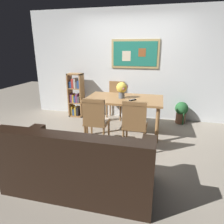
% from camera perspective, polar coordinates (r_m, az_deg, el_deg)
% --- Properties ---
extents(ground_plane, '(12.00, 12.00, 0.00)m').
position_cam_1_polar(ground_plane, '(3.82, 1.60, -8.60)').
color(ground_plane, gray).
extents(wall_back_with_painting, '(5.20, 0.14, 2.60)m').
position_cam_1_polar(wall_back_with_painting, '(5.00, 5.67, 13.20)').
color(wall_back_with_painting, silver).
rests_on(wall_back_with_painting, ground_plane).
extents(dining_table, '(1.55, 0.94, 0.73)m').
position_cam_1_polar(dining_table, '(4.10, 3.48, 2.83)').
color(dining_table, '#9E7042').
rests_on(dining_table, ground_plane).
extents(dining_chair_far_left, '(0.40, 0.41, 0.91)m').
position_cam_1_polar(dining_chair_far_left, '(5.00, 1.11, 4.38)').
color(dining_chair_far_left, '#9E7042').
rests_on(dining_chair_far_left, ground_plane).
extents(dining_chair_near_right, '(0.40, 0.41, 0.91)m').
position_cam_1_polar(dining_chair_near_right, '(3.30, 6.52, -2.95)').
color(dining_chair_near_right, '#9E7042').
rests_on(dining_chair_near_right, ground_plane).
extents(dining_chair_near_left, '(0.40, 0.41, 0.91)m').
position_cam_1_polar(dining_chair_near_left, '(3.45, -4.73, -1.93)').
color(dining_chair_near_left, '#9E7042').
rests_on(dining_chair_near_left, ground_plane).
extents(leather_couch, '(1.80, 0.84, 0.84)m').
position_cam_1_polar(leather_couch, '(2.57, -9.20, -15.02)').
color(leather_couch, black).
rests_on(leather_couch, ground_plane).
extents(bookshelf, '(0.36, 0.28, 1.11)m').
position_cam_1_polar(bookshelf, '(5.20, -10.31, 4.50)').
color(bookshelf, '#9E7042').
rests_on(bookshelf, ground_plane).
extents(potted_ivy, '(0.30, 0.30, 0.51)m').
position_cam_1_polar(potted_ivy, '(4.95, 19.24, 0.16)').
color(potted_ivy, brown).
rests_on(potted_ivy, ground_plane).
extents(flower_vase, '(0.23, 0.22, 0.32)m').
position_cam_1_polar(flower_vase, '(4.03, 2.83, 6.68)').
color(flower_vase, slate).
rests_on(flower_vase, dining_table).
extents(tv_remote, '(0.13, 0.15, 0.02)m').
position_cam_1_polar(tv_remote, '(3.89, 5.91, 3.46)').
color(tv_remote, black).
rests_on(tv_remote, dining_table).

